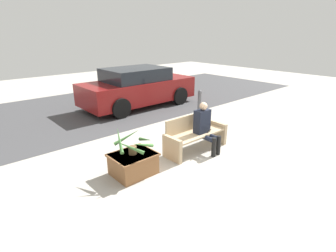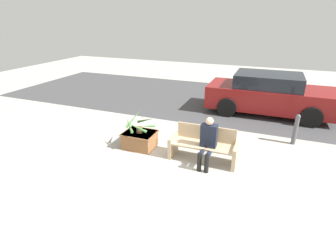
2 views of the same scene
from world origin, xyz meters
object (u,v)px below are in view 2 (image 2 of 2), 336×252
(bench, at_px, (204,145))
(planter_box, at_px, (140,139))
(potted_plant, at_px, (139,125))
(parked_car, at_px, (269,94))
(bollard_post, at_px, (296,129))
(person_seated, at_px, (208,140))

(bench, bearing_deg, planter_box, 179.64)
(planter_box, bearing_deg, bench, -0.36)
(potted_plant, bearing_deg, parked_car, 53.61)
(planter_box, xyz_separation_m, bollard_post, (3.95, 1.79, 0.23))
(planter_box, bearing_deg, parked_car, 53.49)
(person_seated, bearing_deg, bench, 124.28)
(potted_plant, distance_m, bollard_post, 4.35)
(person_seated, xyz_separation_m, bollard_post, (2.02, 1.99, -0.18))
(bench, height_order, bollard_post, bollard_post)
(person_seated, height_order, potted_plant, person_seated)
(potted_plant, height_order, bollard_post, potted_plant)
(person_seated, relative_size, parked_car, 0.27)
(planter_box, bearing_deg, potted_plant, -100.84)
(potted_plant, bearing_deg, bollard_post, 24.63)
(person_seated, distance_m, planter_box, 1.98)
(parked_car, bearing_deg, bench, -107.43)
(potted_plant, xyz_separation_m, bollard_post, (3.95, 1.81, -0.22))
(bench, xyz_separation_m, parked_car, (1.32, 4.22, 0.34))
(parked_car, bearing_deg, planter_box, -126.51)
(parked_car, height_order, bollard_post, parked_car)
(parked_car, bearing_deg, person_seated, -105.09)
(bench, xyz_separation_m, bollard_post, (2.16, 1.80, 0.07))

